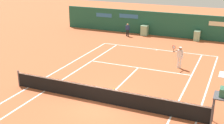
{
  "coord_description": "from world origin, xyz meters",
  "views": [
    {
      "loc": [
        6.69,
        -13.84,
        7.78
      ],
      "look_at": [
        -1.45,
        4.68,
        0.8
      ],
      "focal_mm": 47.47,
      "sensor_mm": 36.0,
      "label": 1
    }
  ],
  "objects": [
    {
      "name": "sponsor_back_wall",
      "position": [
        -0.03,
        16.97,
        1.23
      ],
      "size": [
        25.0,
        1.02,
        2.55
      ],
      "color": "#1E5642",
      "rests_on": "ground_plane"
    },
    {
      "name": "player_on_baseline",
      "position": [
        2.83,
        7.57,
        1.0
      ],
      "size": [
        0.81,
        0.67,
        1.87
      ],
      "rotation": [
        0.0,
        0.0,
        2.8
      ],
      "color": "white",
      "rests_on": "ground_plane"
    },
    {
      "name": "tennis_net",
      "position": [
        0.0,
        0.0,
        0.51
      ],
      "size": [
        12.1,
        0.1,
        1.07
      ],
      "color": "#4C4C51",
      "rests_on": "ground_plane"
    },
    {
      "name": "ground_plane",
      "position": [
        -0.0,
        0.58,
        0.0
      ],
      "size": [
        80.0,
        80.0,
        0.01
      ],
      "color": "#B25633"
    },
    {
      "name": "ball_kid_centre_post",
      "position": [
        -4.3,
        15.32,
        0.8
      ],
      "size": [
        0.46,
        0.22,
        1.38
      ],
      "rotation": [
        0.0,
        0.0,
        3.3
      ],
      "color": "black",
      "rests_on": "ground_plane"
    },
    {
      "name": "tennis_ball_mid_court",
      "position": [
        -0.14,
        1.98,
        0.03
      ],
      "size": [
        0.07,
        0.07,
        0.07
      ],
      "primitive_type": "sphere",
      "color": "#CCE033",
      "rests_on": "ground_plane"
    }
  ]
}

